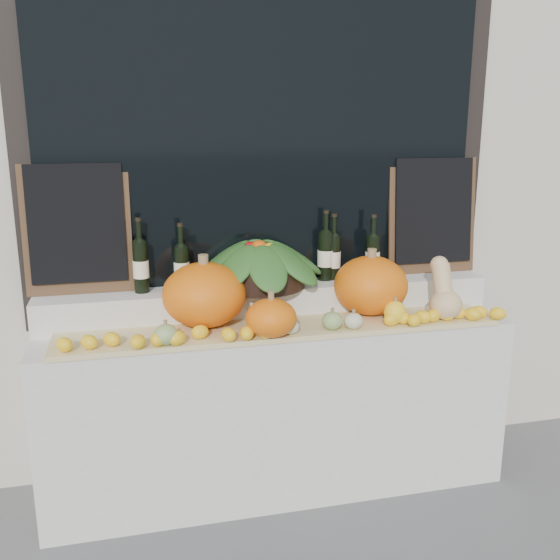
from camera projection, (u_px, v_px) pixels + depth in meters
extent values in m
cube|color=beige|center=(246.00, 46.00, 3.42)|extent=(7.00, 0.90, 4.50)
cube|color=black|center=(263.00, 110.00, 3.08)|extent=(2.40, 0.04, 2.10)
cube|color=black|center=(265.00, 110.00, 3.05)|extent=(2.20, 0.02, 2.00)
cube|color=silver|center=(277.00, 405.00, 3.19)|extent=(2.30, 0.55, 0.88)
cube|color=silver|center=(270.00, 300.00, 3.20)|extent=(2.30, 0.25, 0.16)
cube|color=tan|center=(282.00, 329.00, 2.96)|extent=(2.10, 0.32, 0.02)
ellipsoid|color=orange|center=(204.00, 295.00, 2.93)|extent=(0.50, 0.50, 0.31)
ellipsoid|color=orange|center=(371.00, 285.00, 3.12)|extent=(0.46, 0.46, 0.29)
ellipsoid|color=orange|center=(271.00, 318.00, 2.80)|extent=(0.29, 0.29, 0.17)
ellipsoid|color=#E0B884|center=(446.00, 305.00, 3.05)|extent=(0.16, 0.16, 0.15)
cylinder|color=#E0B884|center=(442.00, 281.00, 3.07)|extent=(0.09, 0.14, 0.18)
sphere|color=#E0B884|center=(439.00, 265.00, 3.09)|extent=(0.09, 0.09, 0.09)
ellipsoid|color=#2E681F|center=(332.00, 321.00, 2.90)|extent=(0.10, 0.10, 0.08)
cylinder|color=olive|center=(333.00, 310.00, 2.89)|extent=(0.02, 0.02, 0.02)
ellipsoid|color=#2E681F|center=(265.00, 325.00, 2.84)|extent=(0.09, 0.09, 0.08)
cylinder|color=olive|center=(265.00, 314.00, 2.83)|extent=(0.02, 0.02, 0.02)
ellipsoid|color=beige|center=(290.00, 327.00, 2.84)|extent=(0.09, 0.09, 0.07)
cylinder|color=olive|center=(290.00, 317.00, 2.83)|extent=(0.02, 0.02, 0.02)
ellipsoid|color=yellow|center=(263.00, 324.00, 2.80)|extent=(0.11, 0.11, 0.12)
cylinder|color=olive|center=(263.00, 310.00, 2.78)|extent=(0.02, 0.02, 0.02)
ellipsoid|color=beige|center=(353.00, 321.00, 2.91)|extent=(0.09, 0.09, 0.08)
cylinder|color=olive|center=(354.00, 311.00, 2.90)|extent=(0.02, 0.02, 0.02)
ellipsoid|color=yellow|center=(395.00, 312.00, 2.98)|extent=(0.11, 0.11, 0.11)
cylinder|color=olive|center=(396.00, 299.00, 2.97)|extent=(0.02, 0.02, 0.02)
ellipsoid|color=#2E681F|center=(166.00, 334.00, 2.70)|extent=(0.11, 0.11, 0.09)
cylinder|color=olive|center=(165.00, 322.00, 2.69)|extent=(0.02, 0.02, 0.02)
cylinder|color=black|center=(259.00, 275.00, 3.14)|extent=(0.46, 0.46, 0.12)
cylinder|color=black|center=(141.00, 267.00, 3.01)|extent=(0.07, 0.07, 0.25)
cylinder|color=black|center=(139.00, 231.00, 2.96)|extent=(0.03, 0.03, 0.10)
cylinder|color=white|center=(141.00, 269.00, 3.01)|extent=(0.08, 0.08, 0.08)
cylinder|color=black|center=(138.00, 219.00, 2.95)|extent=(0.03, 0.03, 0.02)
cylinder|color=black|center=(182.00, 268.00, 3.05)|extent=(0.07, 0.07, 0.22)
cylinder|color=black|center=(180.00, 236.00, 3.01)|extent=(0.03, 0.03, 0.10)
cylinder|color=white|center=(182.00, 270.00, 3.05)|extent=(0.08, 0.08, 0.08)
cylinder|color=black|center=(180.00, 225.00, 3.00)|extent=(0.03, 0.03, 0.02)
cylinder|color=black|center=(325.00, 256.00, 3.25)|extent=(0.08, 0.08, 0.25)
cylinder|color=black|center=(326.00, 223.00, 3.20)|extent=(0.03, 0.03, 0.10)
cylinder|color=white|center=(325.00, 258.00, 3.25)|extent=(0.08, 0.08, 0.08)
cylinder|color=black|center=(326.00, 212.00, 3.19)|extent=(0.03, 0.03, 0.02)
cylinder|color=black|center=(333.00, 257.00, 3.26)|extent=(0.07, 0.07, 0.23)
cylinder|color=black|center=(334.00, 226.00, 3.22)|extent=(0.03, 0.03, 0.10)
cylinder|color=white|center=(333.00, 259.00, 3.26)|extent=(0.08, 0.08, 0.08)
cylinder|color=black|center=(334.00, 215.00, 3.21)|extent=(0.03, 0.03, 0.02)
cylinder|color=black|center=(372.00, 258.00, 3.27)|extent=(0.07, 0.07, 0.23)
cylinder|color=black|center=(374.00, 227.00, 3.23)|extent=(0.03, 0.03, 0.10)
cylinder|color=white|center=(372.00, 259.00, 3.27)|extent=(0.08, 0.08, 0.08)
cylinder|color=black|center=(374.00, 216.00, 3.21)|extent=(0.03, 0.03, 0.02)
cube|color=#4C331E|center=(77.00, 230.00, 2.96)|extent=(0.50, 0.07, 0.62)
cube|color=black|center=(77.00, 224.00, 2.94)|extent=(0.44, 0.07, 0.56)
cube|color=#4C331E|center=(432.00, 216.00, 3.38)|extent=(0.50, 0.07, 0.62)
cube|color=black|center=(434.00, 211.00, 3.35)|extent=(0.44, 0.07, 0.56)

